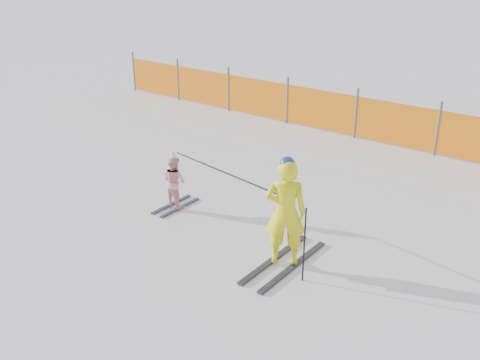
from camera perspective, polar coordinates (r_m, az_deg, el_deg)
name	(u,v)px	position (r m, az deg, el deg)	size (l,w,h in m)	color
ground	(220,249)	(8.43, -2.10, -7.32)	(120.00, 120.00, 0.00)	white
adult	(285,213)	(7.66, 4.87, -3.53)	(0.71, 1.70, 1.71)	black
child	(174,181)	(9.58, -7.02, -0.09)	(0.48, 0.97, 1.13)	black
ski_poles	(247,193)	(8.06, 0.77, -1.44)	(2.95, 0.60, 1.14)	black
safety_fence	(333,112)	(13.73, 9.84, 7.20)	(14.81, 0.06, 1.25)	#595960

